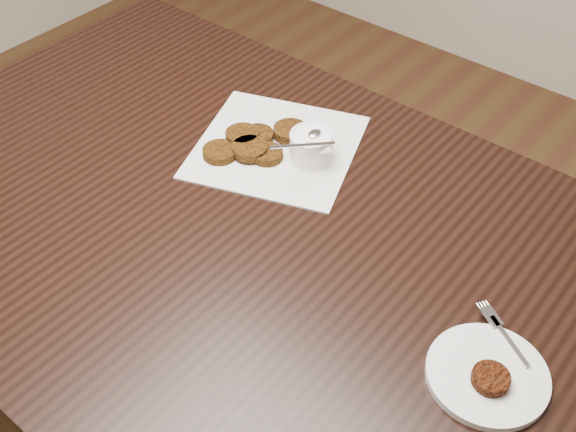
# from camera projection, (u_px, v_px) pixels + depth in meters

# --- Properties ---
(table) EXTENTS (1.51, 0.97, 0.75)m
(table) POSITION_uv_depth(u_px,v_px,m) (247.00, 346.00, 1.49)
(table) COLOR black
(table) RESTS_ON floor
(napkin) EXTENTS (0.39, 0.39, 0.00)m
(napkin) POSITION_uv_depth(u_px,v_px,m) (277.00, 147.00, 1.38)
(napkin) COLOR silver
(napkin) RESTS_ON table
(sauce_ramekin) EXTENTS (0.11, 0.11, 0.12)m
(sauce_ramekin) POSITION_uv_depth(u_px,v_px,m) (311.00, 133.00, 1.31)
(sauce_ramekin) COLOR white
(sauce_ramekin) RESTS_ON napkin
(patty_cluster) EXTENTS (0.31, 0.31, 0.02)m
(patty_cluster) POSITION_uv_depth(u_px,v_px,m) (253.00, 142.00, 1.37)
(patty_cluster) COLOR #643C0D
(patty_cluster) RESTS_ON napkin
(plate_with_patty) EXTENTS (0.24, 0.24, 0.03)m
(plate_with_patty) POSITION_uv_depth(u_px,v_px,m) (488.00, 372.00, 0.99)
(plate_with_patty) COLOR silver
(plate_with_patty) RESTS_ON table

